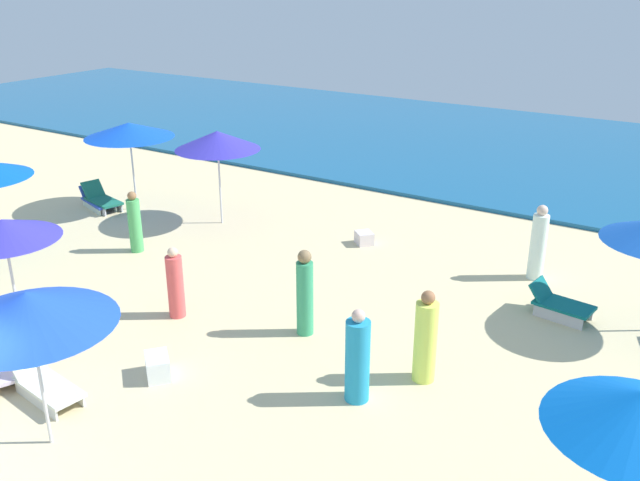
# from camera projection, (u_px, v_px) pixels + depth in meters

# --- Properties ---
(ocean) EXTENTS (60.00, 14.78, 0.12)m
(ocean) POSITION_uv_depth(u_px,v_px,m) (493.00, 147.00, 26.64)
(ocean) COLOR #16588A
(ocean) RESTS_ON ground_plane
(lounge_chair_0_1) EXTENTS (1.29, 0.79, 0.65)m
(lounge_chair_0_1) POSITION_uv_depth(u_px,v_px,m) (559.00, 304.00, 13.68)
(lounge_chair_0_1) COLOR silver
(lounge_chair_0_1) RESTS_ON ground_plane
(umbrella_4) EXTENTS (2.39, 2.39, 2.47)m
(umbrella_4) POSITION_uv_depth(u_px,v_px,m) (28.00, 308.00, 9.30)
(umbrella_4) COLOR silver
(umbrella_4) RESTS_ON ground_plane
(lounge_chair_4_0) EXTENTS (1.58, 0.75, 0.68)m
(lounge_chair_4_0) POSITION_uv_depth(u_px,v_px,m) (45.00, 384.00, 11.11)
(lounge_chair_4_0) COLOR silver
(lounge_chair_4_0) RESTS_ON ground_plane
(umbrella_6) EXTENTS (2.49, 2.49, 2.54)m
(umbrella_6) POSITION_uv_depth(u_px,v_px,m) (129.00, 130.00, 19.04)
(umbrella_6) COLOR silver
(umbrella_6) RESTS_ON ground_plane
(lounge_chair_6_0) EXTENTS (1.50, 0.90, 0.72)m
(lounge_chair_6_0) POSITION_uv_depth(u_px,v_px,m) (102.00, 200.00, 19.83)
(lounge_chair_6_0) COLOR silver
(lounge_chair_6_0) RESTS_ON ground_plane
(lounge_chair_6_1) EXTENTS (1.55, 0.97, 0.57)m
(lounge_chair_6_1) POSITION_uv_depth(u_px,v_px,m) (98.00, 201.00, 19.92)
(lounge_chair_6_1) COLOR silver
(lounge_chair_6_1) RESTS_ON ground_plane
(umbrella_8) EXTENTS (1.91, 1.91, 2.53)m
(umbrella_8) POSITION_uv_depth(u_px,v_px,m) (3.00, 229.00, 11.75)
(umbrella_8) COLOR silver
(umbrella_8) RESTS_ON ground_plane
(umbrella_9) EXTENTS (2.27, 2.27, 2.56)m
(umbrella_9) POSITION_uv_depth(u_px,v_px,m) (217.00, 140.00, 17.99)
(umbrella_9) COLOR silver
(umbrella_9) RESTS_ON ground_plane
(beachgoer_0) EXTENTS (0.38, 0.38, 1.49)m
(beachgoer_0) POSITION_uv_depth(u_px,v_px,m) (175.00, 285.00, 13.55)
(beachgoer_0) COLOR #EC5554
(beachgoer_0) RESTS_ON ground_plane
(beachgoer_1) EXTENTS (0.44, 0.44, 1.54)m
(beachgoer_1) POSITION_uv_depth(u_px,v_px,m) (135.00, 224.00, 16.70)
(beachgoer_1) COLOR #4EB561
(beachgoer_1) RESTS_ON ground_plane
(beachgoer_2) EXTENTS (0.50, 0.50, 1.73)m
(beachgoer_2) POSITION_uv_depth(u_px,v_px,m) (538.00, 244.00, 15.20)
(beachgoer_2) COLOR white
(beachgoer_2) RESTS_ON ground_plane
(beachgoer_3) EXTENTS (0.45, 0.45, 1.72)m
(beachgoer_3) POSITION_uv_depth(u_px,v_px,m) (305.00, 294.00, 12.85)
(beachgoer_3) COLOR #39A16D
(beachgoer_3) RESTS_ON ground_plane
(beachgoer_4) EXTENTS (0.54, 0.54, 1.66)m
(beachgoer_4) POSITION_uv_depth(u_px,v_px,m) (425.00, 339.00, 11.40)
(beachgoer_4) COLOR #E2F55F
(beachgoer_4) RESTS_ON ground_plane
(beachgoer_6) EXTENTS (0.56, 0.56, 1.62)m
(beachgoer_6) POSITION_uv_depth(u_px,v_px,m) (357.00, 359.00, 10.87)
(beachgoer_6) COLOR #2195C8
(beachgoer_6) RESTS_ON ground_plane
(cooler_box_1) EXTENTS (0.69, 0.67, 0.40)m
(cooler_box_1) POSITION_uv_depth(u_px,v_px,m) (158.00, 366.00, 11.68)
(cooler_box_1) COLOR white
(cooler_box_1) RESTS_ON ground_plane
(cooler_box_2) EXTENTS (0.60, 0.59, 0.32)m
(cooler_box_2) POSITION_uv_depth(u_px,v_px,m) (364.00, 238.00, 17.34)
(cooler_box_2) COLOR silver
(cooler_box_2) RESTS_ON ground_plane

